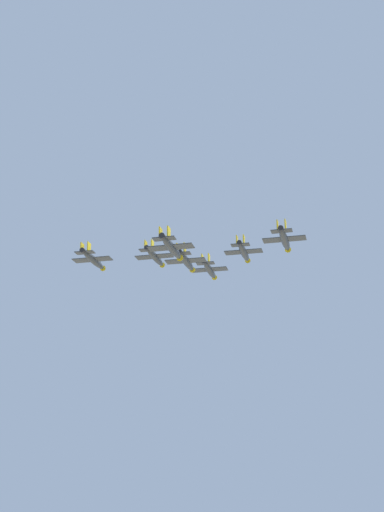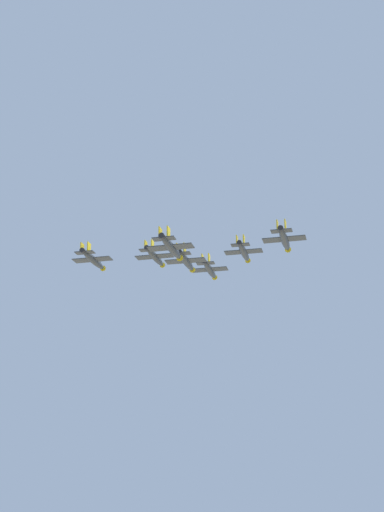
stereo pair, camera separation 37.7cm
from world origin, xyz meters
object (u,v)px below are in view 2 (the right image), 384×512
Objects in this scene: jet_right_outer at (285,240)px; jet_slot_rear at (186,261)px; jet_left_outer at (94,260)px; jet_trailing at (172,248)px; jet_left_wingman at (155,257)px; jet_right_wingman at (244,252)px; jet_lead at (210,270)px.

jet_right_outer is 1.04× the size of jet_slot_rear.
jet_trailing is (-10.37, -23.85, -3.45)m from jet_left_outer.
jet_left_wingman is 1.03× the size of jet_slot_rear.
jet_right_outer is (5.43, -44.50, 1.26)m from jet_left_outer.
jet_left_outer is 0.96× the size of jet_trailing.
jet_left_outer reaches higher than jet_slot_rear.
jet_slot_rear reaches higher than jet_trailing.
jet_right_outer is (-11.73, -12.72, -2.53)m from jet_right_wingman.
jet_left_wingman is 1.02× the size of jet_left_outer.
jet_right_wingman reaches higher than jet_left_outer.
jet_right_outer is at bearing -58.52° from jet_trailing.
jet_right_wingman is (-11.73, -12.72, -0.51)m from jet_lead.
jet_left_outer is at bearing 89.47° from jet_slot_rear.
jet_left_wingman is at bearing 139.10° from jet_lead.
jet_lead is 27.13m from jet_slot_rear.
jet_lead reaches higher than jet_left_outer.
jet_left_wingman reaches higher than jet_slot_rear.
jet_right_outer is at bearing -110.67° from jet_left_wingman.
jet_trailing is at bearing 179.48° from jet_slot_rear.
jet_right_outer reaches higher than jet_slot_rear.
jet_right_wingman is at bearing 40.87° from jet_right_outer.
jet_slot_rear is at bearing 1.02° from jet_trailing.
jet_left_wingman is at bearing -39.87° from jet_left_outer.
jet_slot_rear is 0.95× the size of jet_trailing.
jet_left_wingman is (-14.45, 9.53, 0.02)m from jet_lead.
jet_lead is at bearing -39.87° from jet_left_outer.
jet_lead reaches higher than jet_right_outer.
jet_right_wingman is 0.96× the size of jet_right_outer.
jet_right_wingman is 17.49m from jet_right_outer.
jet_lead is 1.04× the size of jet_left_outer.
jet_left_wingman reaches higher than jet_left_outer.
jet_left_outer reaches higher than jet_trailing.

